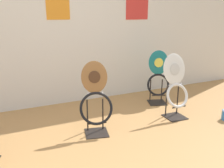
% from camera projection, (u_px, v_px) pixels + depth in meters
% --- Properties ---
extents(wall_back, '(8.00, 0.07, 2.60)m').
position_uv_depth(wall_back, '(58.00, 23.00, 3.82)').
color(wall_back, silver).
rests_on(wall_back, ground_plane).
extents(toilet_seat_display_woodgrain, '(0.44, 0.36, 0.90)m').
position_uv_depth(toilet_seat_display_woodgrain, '(96.00, 102.00, 3.02)').
color(toilet_seat_display_woodgrain, black).
rests_on(toilet_seat_display_woodgrain, ground_plane).
extents(toilet_seat_display_teal_sax, '(0.39, 0.36, 0.87)m').
position_uv_depth(toilet_seat_display_teal_sax, '(158.00, 78.00, 4.05)').
color(toilet_seat_display_teal_sax, black).
rests_on(toilet_seat_display_teal_sax, ground_plane).
extents(toilet_seat_display_white_plain, '(0.36, 0.30, 0.91)m').
position_uv_depth(toilet_seat_display_white_plain, '(176.00, 86.00, 3.49)').
color(toilet_seat_display_white_plain, black).
rests_on(toilet_seat_display_white_plain, ground_plane).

